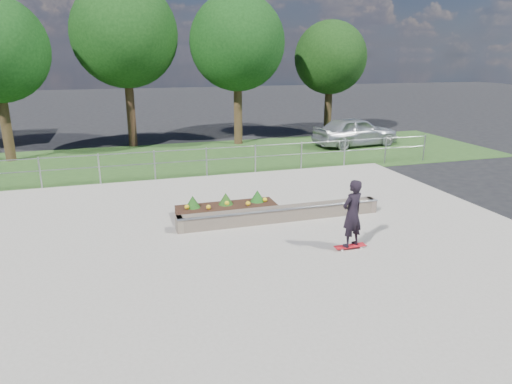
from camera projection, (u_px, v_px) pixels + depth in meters
ground at (266, 252)px, 11.17m from camera, size 120.00×120.00×0.00m
grass_verge at (193, 159)px, 21.24m from camera, size 30.00×8.00×0.02m
concrete_slab at (266, 251)px, 11.16m from camera, size 15.00×15.00×0.06m
fence at (206, 158)px, 17.82m from camera, size 20.06×0.06×1.20m
tree_mid_left at (125, 35)px, 22.60m from camera, size 5.25×5.25×8.25m
tree_mid_right at (237, 43)px, 23.32m from camera, size 4.90×4.90×7.70m
tree_far_right at (330, 58)px, 26.59m from camera, size 4.20×4.20×6.60m
grind_ledge at (281, 214)px, 13.09m from camera, size 6.00×0.44×0.43m
planter_bed at (227, 208)px, 13.62m from camera, size 3.00×1.20×0.61m
skateboarder at (352, 214)px, 10.98m from camera, size 0.80×0.59×1.76m
parked_car at (355, 131)px, 24.03m from camera, size 4.73×2.28×1.56m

